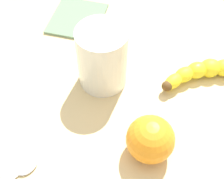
# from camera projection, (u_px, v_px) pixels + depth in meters

# --- Properties ---
(wooden_tabletop) EXTENTS (1.20, 1.20, 0.03)m
(wooden_tabletop) POSITION_uv_depth(u_px,v_px,m) (128.00, 127.00, 0.57)
(wooden_tabletop) COLOR #D7BD83
(wooden_tabletop) RESTS_ON ground
(banana) EXTENTS (0.12, 0.19, 0.04)m
(banana) POSITION_uv_depth(u_px,v_px,m) (212.00, 72.00, 0.60)
(banana) COLOR yellow
(banana) RESTS_ON wooden_tabletop
(smoothie_glass) EXTENTS (0.09, 0.09, 0.12)m
(smoothie_glass) POSITION_uv_depth(u_px,v_px,m) (102.00, 59.00, 0.57)
(smoothie_glass) COLOR silver
(smoothie_glass) RESTS_ON wooden_tabletop
(orange_fruit) EXTENTS (0.08, 0.08, 0.08)m
(orange_fruit) POSITION_uv_depth(u_px,v_px,m) (150.00, 139.00, 0.49)
(orange_fruit) COLOR orange
(orange_fruit) RESTS_ON wooden_tabletop
(teaspoon) EXTENTS (0.11, 0.06, 0.01)m
(teaspoon) POSITION_uv_depth(u_px,v_px,m) (24.00, 170.00, 0.50)
(teaspoon) COLOR silver
(teaspoon) RESTS_ON wooden_tabletop
(folded_napkin) EXTENTS (0.14, 0.13, 0.01)m
(folded_napkin) POSITION_uv_depth(u_px,v_px,m) (77.00, 18.00, 0.72)
(folded_napkin) COLOR slate
(folded_napkin) RESTS_ON wooden_tabletop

